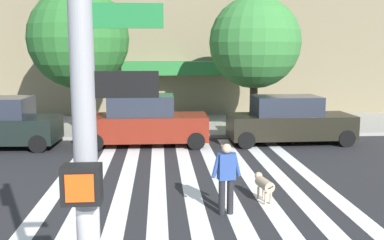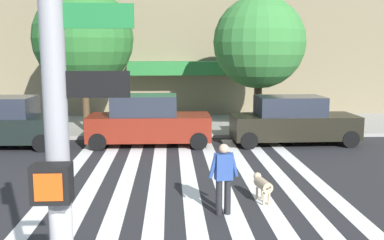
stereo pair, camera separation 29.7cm
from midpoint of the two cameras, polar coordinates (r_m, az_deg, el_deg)
name	(u,v)px [view 2 (the right image)]	position (r m, az deg, el deg)	size (l,w,h in m)	color
ground_plane	(178,194)	(11.78, -1.03, -9.39)	(160.00, 160.00, 0.00)	#232326
sidewalk_far	(174,125)	(21.77, -1.90, -0.67)	(80.00, 6.00, 0.15)	gray
crosswalk_stripes	(191,193)	(11.79, 0.62, -9.35)	(7.65, 13.96, 0.01)	silver
traffic_light_pole	(53,75)	(3.38, -14.91, 5.54)	(0.74, 0.46, 5.80)	gray
parked_car_near_curb	(2,122)	(18.54, -22.66, -0.29)	(4.48, 2.15, 1.94)	black
parked_car_behind_first	(148,122)	(17.45, -5.13, -0.20)	(4.72, 1.98, 1.98)	maroon
parked_car_third_in_line	(293,121)	(18.15, 13.19, -0.15)	(4.92, 2.00, 1.90)	black
street_tree_nearest	(83,39)	(20.23, -13.26, 10.05)	(4.35, 4.35, 6.21)	#4C3823
street_tree_middle	(259,43)	(20.17, 8.98, 9.72)	(4.06, 4.06, 5.91)	#4C3823
pedestrian_dog_walker	(224,175)	(10.14, 4.88, -7.00)	(0.71, 0.30, 1.64)	black
dog_on_leash	(262,184)	(11.23, 9.72, -8.08)	(0.37, 1.03, 0.65)	tan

